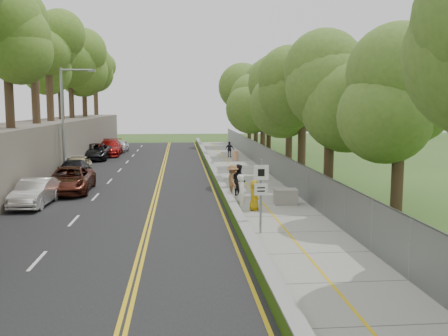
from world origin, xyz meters
The scene contains 25 objects.
ground centered at (0.00, 0.00, 0.00)m, with size 140.00×140.00×0.00m, color #33511E.
road centered at (-5.40, 15.00, 0.02)m, with size 11.20×66.00×0.04m, color black.
sidewalk centered at (2.55, 15.00, 0.03)m, with size 4.20×66.00×0.05m, color gray.
jersey_barrier centered at (0.25, 15.00, 0.30)m, with size 0.42×66.00×0.60m, color #73E212.
rock_embankment centered at (-13.50, 15.00, 2.00)m, with size 5.00×66.00×4.00m, color #595147.
chainlink_fence centered at (4.65, 15.00, 1.00)m, with size 0.04×66.00×2.00m, color slate.
trees_embankment centered at (-13.00, 15.00, 10.50)m, with size 6.40×66.00×13.00m, color olive, non-canonical shape.
trees_fenceside centered at (7.00, 15.00, 7.00)m, with size 7.00×66.00×14.00m, color #5A802D, non-canonical shape.
streetlight centered at (-10.46, 14.00, 4.64)m, with size 2.52×0.22×8.00m.
signpost centered at (1.05, -3.02, 1.96)m, with size 0.62×0.09×3.10m.
construction_barrel centered at (3.05, 24.17, 0.52)m, with size 0.57×0.57×0.93m, color #D84A01.
concrete_block centered at (3.38, 2.93, 0.46)m, with size 1.23×0.92×0.82m, color gray.
car_1 centered at (-9.93, 3.66, 0.76)m, with size 1.52×4.37×1.44m, color silver.
car_2 centered at (-9.00, 7.69, 0.82)m, with size 2.57×5.58×1.55m, color #4D1E14.
car_3 centered at (-9.85, 12.81, 0.73)m, with size 1.94×4.78×1.39m, color black.
car_4 centered at (-9.95, 14.91, 0.82)m, with size 1.83×4.55×1.55m, color tan.
car_5 centered at (-10.60, 16.56, 0.70)m, with size 1.41×4.03×1.33m, color #A0A2A7.
car_6 centered at (-10.45, 26.15, 0.82)m, with size 2.60×5.64×1.57m, color black.
car_7 centered at (-9.60, 30.02, 0.88)m, with size 2.35×5.79×1.68m, color #A01412.
car_8 centered at (-9.00, 34.14, 0.72)m, with size 1.61×4.01×1.37m, color silver.
painter_0 centered at (1.45, 1.49, 0.82)m, with size 0.75×0.49×1.54m, color #BE920F.
painter_1 centered at (0.75, 1.00, 1.00)m, with size 0.70×0.46×1.91m, color white.
painter_2 centered at (1.16, 5.57, 0.99)m, with size 0.91×0.71×1.88m, color black.
painter_3 centered at (0.75, 5.16, 0.99)m, with size 1.22×0.70×1.89m, color #99663C.
person_far centered at (2.80, 27.35, 0.84)m, with size 0.93×0.39×1.58m, color black.
Camera 1 is at (-2.28, -23.10, 5.37)m, focal length 40.00 mm.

